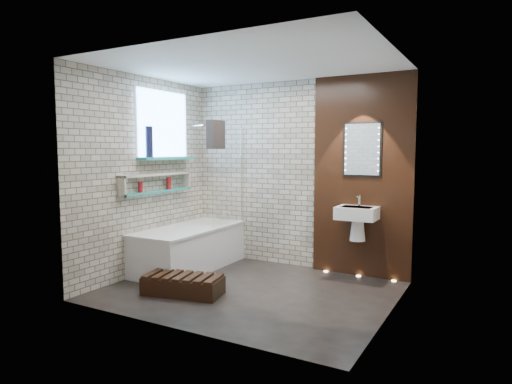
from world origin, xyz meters
The scene contains 15 objects.
ground centered at (0.00, 0.00, 0.00)m, with size 3.20×3.20×0.00m, color black.
room_shell centered at (0.00, 0.00, 1.30)m, with size 3.24×3.20×2.60m.
walnut_panel centered at (0.95, 1.27, 1.30)m, with size 1.30×0.06×2.60m, color black.
clerestory_window centered at (-1.57, 0.35, 1.90)m, with size 0.18×1.00×0.94m.
display_niche centered at (-1.53, 0.15, 1.20)m, with size 0.14×1.30×0.26m.
bathtub centered at (-1.22, 0.45, 0.29)m, with size 0.79×1.74×0.70m.
bath_screen centered at (-0.87, 0.89, 1.28)m, with size 0.01×0.78×1.40m, color white.
towel centered at (-0.87, 0.60, 1.85)m, with size 0.11×0.29×0.38m, color black.
shower_head centered at (-1.30, 0.95, 2.00)m, with size 0.18×0.18×0.02m, color silver.
washbasin centered at (0.95, 1.07, 0.79)m, with size 0.50×0.36×0.58m.
led_mirror centered at (0.95, 1.23, 1.65)m, with size 0.50×0.02×0.70m.
walnut_step centered at (-0.60, -0.49, 0.10)m, with size 0.89×0.40×0.20m, color black.
niche_bottles centered at (-1.53, 0.18, 1.18)m, with size 0.07×0.62×0.17m.
sill_vases centered at (-1.50, -0.01, 1.75)m, with size 0.09×0.09×0.40m.
floor_uplights centered at (0.95, 1.20, 0.01)m, with size 0.96×0.06×0.01m.
Camera 1 is at (2.53, -4.40, 1.65)m, focal length 31.17 mm.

